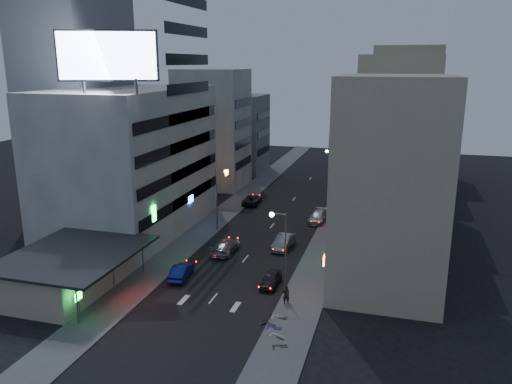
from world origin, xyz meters
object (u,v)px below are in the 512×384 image
at_px(road_car_silver, 226,246).
at_px(scooter_black_b, 277,320).
at_px(scooter_silver_b, 288,311).
at_px(parked_car_right_near, 271,279).
at_px(scooter_black_a, 287,338).
at_px(parked_car_right_mid, 284,242).
at_px(scooter_silver_a, 287,331).
at_px(parked_car_right_far, 318,217).
at_px(road_car_blue, 181,271).
at_px(parked_car_left, 252,200).
at_px(person, 286,295).
at_px(scooter_blue, 282,322).

xyz_separation_m(road_car_silver, scooter_black_b, (9.59, -14.52, -0.11)).
bearing_deg(scooter_black_b, scooter_silver_b, 7.27).
distance_m(parked_car_right_near, scooter_black_a, 10.69).
height_order(parked_car_right_mid, scooter_silver_b, parked_car_right_mid).
bearing_deg(scooter_silver_a, scooter_black_b, 59.95).
relative_size(parked_car_right_far, scooter_black_a, 2.91).
xyz_separation_m(scooter_black_a, scooter_black_b, (-1.43, 2.52, 0.02)).
height_order(road_car_blue, scooter_silver_a, road_car_blue).
bearing_deg(scooter_black_a, parked_car_left, -0.83).
relative_size(scooter_silver_a, scooter_silver_b, 1.01).
bearing_deg(scooter_silver_a, scooter_black_a, -140.46).
height_order(person, scooter_silver_b, person).
xyz_separation_m(parked_car_right_far, scooter_blue, (1.76, -28.85, -0.08)).
height_order(road_car_blue, road_car_silver, road_car_silver).
bearing_deg(parked_car_right_near, parked_car_right_mid, 97.32).
bearing_deg(scooter_blue, scooter_silver_b, 1.43).
xyz_separation_m(road_car_silver, scooter_blue, (10.08, -14.72, -0.13)).
relative_size(person, scooter_silver_b, 0.93).
relative_size(parked_car_right_near, road_car_blue, 0.89).
height_order(parked_car_right_near, parked_car_left, parked_car_left).
xyz_separation_m(parked_car_right_near, road_car_silver, (-7.14, 7.08, 0.12)).
distance_m(scooter_black_a, scooter_blue, 2.50).
xyz_separation_m(parked_car_right_near, parked_car_left, (-10.02, 27.25, 0.04)).
relative_size(parked_car_right_mid, person, 2.68).
bearing_deg(road_car_silver, scooter_black_b, 124.30).
xyz_separation_m(road_car_blue, scooter_silver_b, (12.04, -5.02, -0.02)).
bearing_deg(parked_car_left, parked_car_right_far, 147.88).
height_order(scooter_black_a, scooter_blue, same).
bearing_deg(scooter_blue, scooter_silver_a, -152.22).
bearing_deg(scooter_silver_b, parked_car_right_near, 29.12).
relative_size(road_car_silver, scooter_silver_a, 2.81).
bearing_deg(road_car_blue, parked_car_left, -94.55).
xyz_separation_m(parked_car_right_mid, scooter_silver_b, (4.06, -15.98, -0.08)).
xyz_separation_m(scooter_silver_a, scooter_silver_b, (-0.65, 3.25, -0.00)).
height_order(parked_car_left, scooter_silver_b, parked_car_left).
distance_m(parked_car_left, parked_car_right_far, 12.72).
relative_size(parked_car_right_mid, scooter_black_a, 2.75).
relative_size(parked_car_left, parked_car_right_far, 0.99).
height_order(parked_car_left, parked_car_right_far, parked_car_right_far).
bearing_deg(scooter_silver_b, scooter_black_a, -165.62).
height_order(scooter_blue, scooter_silver_b, scooter_silver_b).
distance_m(parked_car_right_near, scooter_silver_a, 9.74).
bearing_deg(parked_car_right_near, scooter_silver_a, -67.01).
distance_m(scooter_blue, scooter_silver_b, 1.85).
distance_m(parked_car_right_near, parked_car_right_far, 21.24).
distance_m(person, scooter_silver_a, 5.68).
xyz_separation_m(parked_car_left, road_car_silver, (2.88, -20.17, 0.09)).
relative_size(road_car_silver, scooter_silver_b, 2.83).
xyz_separation_m(road_car_blue, scooter_silver_a, (12.70, -8.27, -0.01)).
relative_size(parked_car_right_near, parked_car_right_mid, 0.81).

